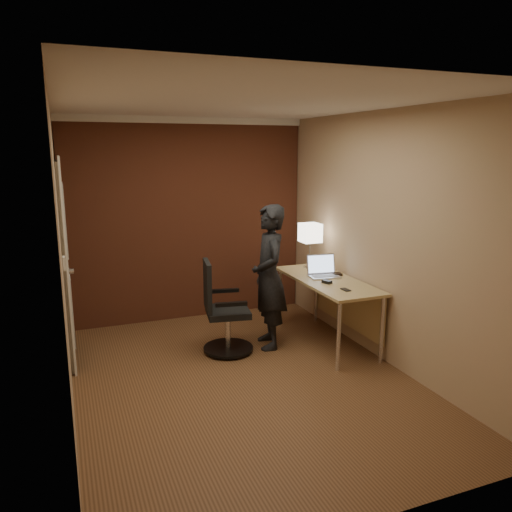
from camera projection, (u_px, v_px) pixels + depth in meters
name	position (u px, v px, depth m)	size (l,w,h in m)	color
room	(174.00, 216.00, 5.71)	(4.00, 4.00, 4.00)	brown
desk	(333.00, 290.00, 5.50)	(0.60, 1.50, 0.73)	#D3B679
desk_lamp	(310.00, 233.00, 5.89)	(0.22, 0.22, 0.54)	silver
laptop	(323.00, 270.00, 5.58)	(0.36, 0.30, 0.23)	silver
mouse	(327.00, 282.00, 5.28)	(0.06, 0.10, 0.03)	black
phone	(346.00, 290.00, 5.02)	(0.06, 0.12, 0.01)	black
wallet	(337.00, 274.00, 5.62)	(0.09, 0.11, 0.02)	black
office_chair	(222.00, 313.00, 5.24)	(0.53, 0.59, 0.97)	black
person	(269.00, 277.00, 5.35)	(0.57, 0.37, 1.56)	black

